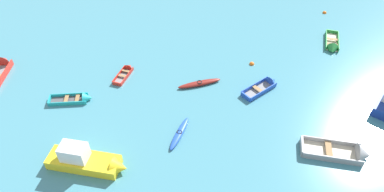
% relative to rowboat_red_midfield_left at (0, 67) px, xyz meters
% --- Properties ---
extents(rowboat_red_midfield_left, '(2.42, 4.53, 1.46)m').
position_rel_rowboat_red_midfield_left_xyz_m(rowboat_red_midfield_left, '(0.00, 0.00, 0.00)').
color(rowboat_red_midfield_left, gray).
rests_on(rowboat_red_midfield_left, ground_plane).
extents(kayak_maroon_near_right, '(3.68, 0.80, 0.35)m').
position_rel_rowboat_red_midfield_left_xyz_m(kayak_maroon_near_right, '(16.31, -6.03, -0.07)').
color(kayak_maroon_near_right, maroon).
rests_on(kayak_maroon_near_right, ground_plane).
extents(kayak_blue_near_camera, '(2.24, 2.95, 0.31)m').
position_rel_rowboat_red_midfield_left_xyz_m(kayak_blue_near_camera, '(13.59, -10.91, -0.09)').
color(kayak_blue_near_camera, blue).
rests_on(kayak_blue_near_camera, ground_plane).
extents(rowboat_green_far_right, '(2.79, 3.71, 1.08)m').
position_rel_rowboat_red_midfield_left_xyz_m(rowboat_green_far_right, '(29.82, -3.77, -0.05)').
color(rowboat_green_far_right, beige).
rests_on(rowboat_green_far_right, ground_plane).
extents(rowboat_grey_back_row_center, '(4.68, 3.21, 1.44)m').
position_rel_rowboat_red_midfield_left_xyz_m(rowboat_grey_back_row_center, '(24.27, -15.36, -0.02)').
color(rowboat_grey_back_row_center, beige).
rests_on(rowboat_grey_back_row_center, ground_plane).
extents(motor_launch_yellow_distant_center, '(5.37, 3.44, 2.08)m').
position_rel_rowboat_red_midfield_left_xyz_m(motor_launch_yellow_distant_center, '(7.33, -12.16, 0.35)').
color(motor_launch_yellow_distant_center, yellow).
rests_on(motor_launch_yellow_distant_center, ground_plane).
extents(rowboat_turquoise_back_row_left, '(3.45, 1.50, 0.94)m').
position_rel_rowboat_red_midfield_left_xyz_m(rowboat_turquoise_back_row_left, '(6.69, -5.61, -0.08)').
color(rowboat_turquoise_back_row_left, '#4C4C51').
rests_on(rowboat_turquoise_back_row_left, ground_plane).
extents(rowboat_red_cluster_inner, '(2.08, 2.67, 0.76)m').
position_rel_rowboat_red_midfield_left_xyz_m(rowboat_red_cluster_inner, '(10.61, -2.96, -0.10)').
color(rowboat_red_cluster_inner, gray).
rests_on(rowboat_red_cluster_inner, ground_plane).
extents(rowboat_blue_near_left, '(3.60, 2.37, 0.97)m').
position_rel_rowboat_red_midfield_left_xyz_m(rowboat_blue_near_left, '(21.59, -7.50, -0.06)').
color(rowboat_blue_near_left, gray).
rests_on(rowboat_blue_near_left, ground_plane).
extents(mooring_buoy_between_boats_right, '(0.45, 0.45, 0.45)m').
position_rel_rowboat_red_midfield_left_xyz_m(mooring_buoy_between_boats_right, '(21.55, -4.40, -0.24)').
color(mooring_buoy_between_boats_right, orange).
rests_on(mooring_buoy_between_boats_right, ground_plane).
extents(mooring_buoy_far_field, '(0.43, 0.43, 0.43)m').
position_rel_rowboat_red_midfield_left_xyz_m(mooring_buoy_far_field, '(32.55, 2.33, -0.24)').
color(mooring_buoy_far_field, orange).
rests_on(mooring_buoy_far_field, ground_plane).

